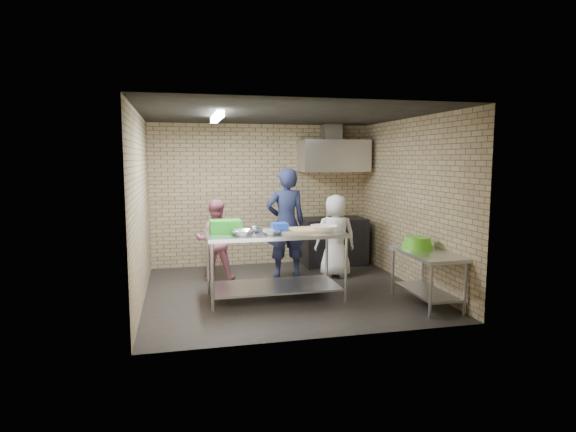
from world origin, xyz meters
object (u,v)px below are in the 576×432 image
at_px(woman_pink, 215,240).
at_px(man_navy, 286,223).
at_px(side_counter, 426,278).
at_px(green_basin, 417,243).
at_px(prep_table, 275,265).
at_px(bottle_green, 352,160).
at_px(woman_white, 335,236).
at_px(blue_tub, 280,228).
at_px(green_crate, 225,226).
at_px(bottle_red, 333,159).
at_px(stove, 334,241).

bearing_deg(woman_pink, man_navy, -177.30).
bearing_deg(side_counter, green_basin, 94.57).
xyz_separation_m(prep_table, woman_pink, (-0.77, 1.26, 0.19)).
xyz_separation_m(bottle_green, man_navy, (-1.58, -1.02, -1.07)).
distance_m(prep_table, side_counter, 2.17).
relative_size(side_counter, woman_pink, 0.88).
distance_m(woman_pink, woman_white, 2.06).
xyz_separation_m(prep_table, blue_tub, (0.05, -0.10, 0.57)).
relative_size(side_counter, green_crate, 2.73).
distance_m(green_crate, green_basin, 2.79).
xyz_separation_m(green_basin, woman_pink, (-2.77, 1.78, -0.15)).
relative_size(blue_tub, bottle_red, 1.22).
relative_size(green_basin, bottle_green, 3.07).
bearing_deg(prep_table, bottle_red, 53.88).
xyz_separation_m(stove, woman_white, (-0.29, -0.94, 0.27)).
relative_size(woman_pink, woman_white, 0.95).
height_order(stove, bottle_green, bottle_green).
height_order(bottle_red, woman_pink, bottle_red).
xyz_separation_m(bottle_red, woman_white, (-0.34, -1.18, -1.31)).
distance_m(stove, bottle_red, 1.60).
relative_size(stove, woman_pink, 0.88).
bearing_deg(bottle_green, man_navy, -147.19).
height_order(woman_pink, woman_white, woman_white).
height_order(green_basin, woman_white, woman_white).
height_order(green_crate, green_basin, green_crate).
xyz_separation_m(stove, woman_pink, (-2.34, -0.72, 0.24)).
xyz_separation_m(green_crate, woman_white, (1.98, 0.92, -0.36)).
distance_m(side_counter, bottle_red, 3.44).
distance_m(green_basin, man_navy, 2.33).
bearing_deg(woman_white, side_counter, 118.62).
height_order(prep_table, woman_pink, woman_pink).
bearing_deg(woman_white, blue_tub, 49.09).
bearing_deg(bottle_red, side_counter, -82.38).
relative_size(bottle_green, woman_white, 0.10).
xyz_separation_m(side_counter, green_basin, (-0.02, 0.25, 0.46)).
distance_m(side_counter, woman_white, 1.98).
bearing_deg(woman_white, green_basin, 121.17).
xyz_separation_m(man_navy, woman_pink, (-1.21, 0.06, -0.26)).
bearing_deg(green_crate, bottle_green, 37.69).
relative_size(prep_table, bottle_green, 13.20).
xyz_separation_m(green_crate, bottle_red, (2.32, 2.10, 0.95)).
relative_size(prep_table, man_navy, 1.05).
xyz_separation_m(prep_table, stove, (1.57, 1.98, -0.04)).
distance_m(stove, bottle_green, 1.65).
bearing_deg(green_basin, side_counter, -85.43).
distance_m(prep_table, woman_white, 1.67).
height_order(blue_tub, woman_white, woman_white).
xyz_separation_m(prep_table, woman_white, (1.28, 1.04, 0.22)).
relative_size(side_counter, stove, 1.00).
xyz_separation_m(green_basin, woman_white, (-0.72, 1.56, -0.12)).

